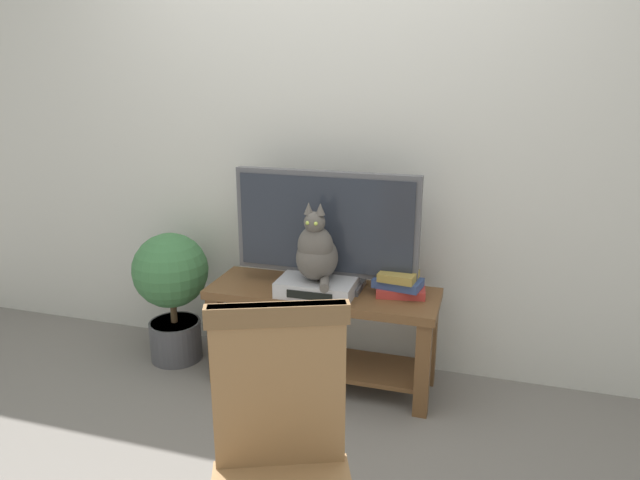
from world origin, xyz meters
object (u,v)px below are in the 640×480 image
(book_stack, at_px, (399,284))
(potted_plant, at_px, (172,286))
(tv_stand, at_px, (323,320))
(cat, at_px, (317,252))
(tv, at_px, (326,228))
(media_box, at_px, (317,286))
(wooden_chair, at_px, (281,459))

(book_stack, bearing_deg, potted_plant, -178.58)
(tv_stand, distance_m, cat, 0.40)
(tv, xyz_separation_m, potted_plant, (-0.88, -0.04, -0.39))
(tv_stand, height_order, tv, tv)
(media_box, xyz_separation_m, book_stack, (0.39, 0.10, 0.02))
(book_stack, bearing_deg, wooden_chair, -94.70)
(tv, xyz_separation_m, media_box, (-0.01, -0.11, -0.27))
(wooden_chair, bearing_deg, book_stack, 85.30)
(book_stack, bearing_deg, media_box, -165.52)
(potted_plant, bearing_deg, book_stack, 1.42)
(media_box, distance_m, wooden_chair, 1.30)
(tv_stand, height_order, book_stack, book_stack)
(tv, distance_m, book_stack, 0.46)
(tv_stand, height_order, media_box, media_box)
(tv, bearing_deg, wooden_chair, -78.97)
(wooden_chair, height_order, book_stack, wooden_chair)
(media_box, bearing_deg, tv_stand, 78.67)
(tv, distance_m, potted_plant, 0.97)
(tv_stand, bearing_deg, cat, -98.45)
(wooden_chair, relative_size, book_stack, 3.68)
(tv_stand, bearing_deg, tv, 89.97)
(book_stack, xyz_separation_m, potted_plant, (-1.26, -0.03, -0.14))
(media_box, distance_m, cat, 0.19)
(tv, height_order, potted_plant, tv)
(tv, relative_size, cat, 2.37)
(tv, height_order, cat, tv)
(media_box, distance_m, potted_plant, 0.88)
(wooden_chair, xyz_separation_m, book_stack, (0.11, 1.37, 0.03))
(wooden_chair, bearing_deg, cat, 102.56)
(cat, distance_m, wooden_chair, 1.30)
(media_box, xyz_separation_m, potted_plant, (-0.87, 0.07, -0.12))
(potted_plant, bearing_deg, cat, -5.43)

